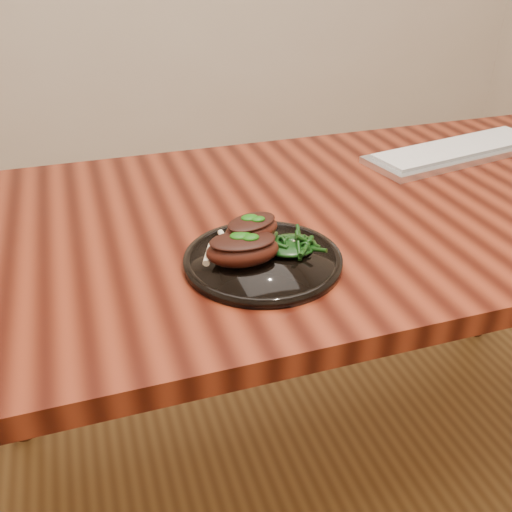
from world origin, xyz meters
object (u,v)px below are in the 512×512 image
(lamb_chop_front, at_px, (242,248))
(greens_heap, at_px, (291,242))
(desk, at_px, (336,240))
(keyboard, at_px, (458,151))
(plate, at_px, (263,260))

(lamb_chop_front, height_order, greens_heap, lamb_chop_front)
(desk, distance_m, lamb_chop_front, 0.34)
(desk, relative_size, keyboard, 3.23)
(lamb_chop_front, bearing_deg, greens_heap, 8.71)
(plate, height_order, greens_heap, greens_heap)
(desk, relative_size, lamb_chop_front, 12.61)
(desk, height_order, plate, plate)
(desk, xyz_separation_m, greens_heap, (-0.17, -0.17, 0.11))
(lamb_chop_front, relative_size, greens_heap, 1.46)
(greens_heap, bearing_deg, desk, 45.16)
(keyboard, bearing_deg, desk, -157.46)
(desk, relative_size, plate, 6.19)
(desk, distance_m, plate, 0.29)
(lamb_chop_front, bearing_deg, desk, 35.39)
(plate, distance_m, lamb_chop_front, 0.05)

